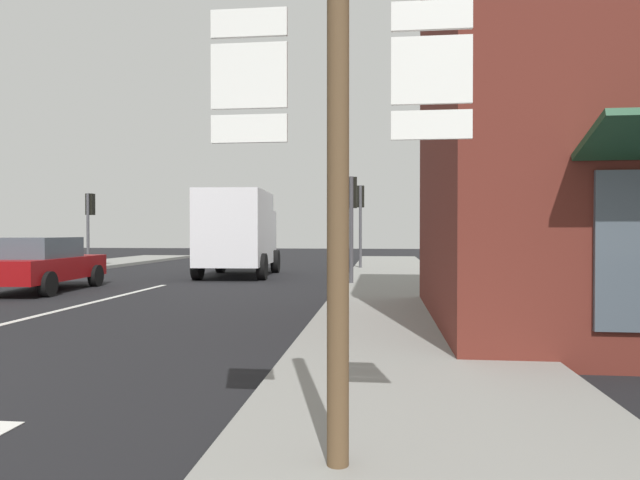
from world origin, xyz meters
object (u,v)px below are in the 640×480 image
Objects in this scene: traffic_light_near_right at (352,206)px; route_sign_post at (338,185)px; traffic_light_far_left at (90,214)px; traffic_light_far_right at (361,208)px; sedan_far at (41,263)px; delivery_truck at (238,231)px.

route_sign_post is at bearing -87.34° from traffic_light_near_right.
traffic_light_far_right reaches higher than traffic_light_far_left.
traffic_light_near_right is (8.33, 2.07, 1.62)m from sedan_far.
traffic_light_far_left is (-3.04, 8.12, 1.64)m from sedan_far.
traffic_light_far_left is (-11.96, 18.84, 0.49)m from route_sign_post.
delivery_truck is at bearing 106.71° from route_sign_post.
traffic_light_far_right is at bearing 90.00° from traffic_light_near_right.
delivery_truck is 1.60× the size of route_sign_post.
route_sign_post is 0.99× the size of traffic_light_near_right.
traffic_light_far_left reaches higher than delivery_truck.
traffic_light_near_right reaches higher than delivery_truck.
delivery_truck is at bearing -19.69° from traffic_light_far_left.
delivery_truck reaches higher than sedan_far.
traffic_light_far_left is at bearing 160.31° from delivery_truck.
route_sign_post is 0.90× the size of traffic_light_far_right.
traffic_light_far_right reaches higher than route_sign_post.
sedan_far is 12.49m from traffic_light_far_right.
sedan_far is 1.33× the size of traffic_light_far_left.
traffic_light_near_right is at bearing -39.27° from delivery_truck.
route_sign_post is at bearing -57.58° from traffic_light_far_left.
traffic_light_near_right reaches higher than route_sign_post.
traffic_light_far_right is (-0.59, 19.84, 0.72)m from route_sign_post.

